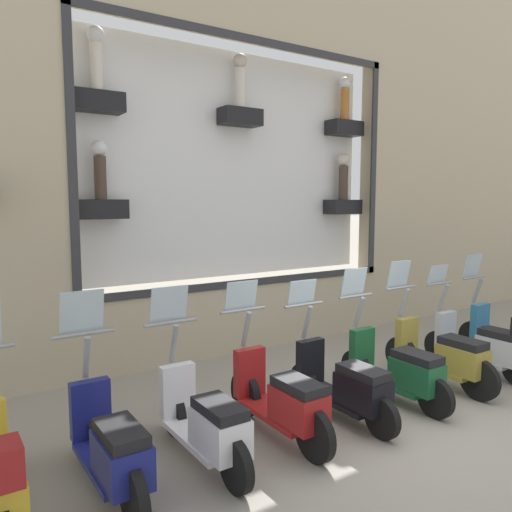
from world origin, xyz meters
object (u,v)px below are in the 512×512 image
Objects in this scene: scooter_silver_1 at (487,345)px; scooter_green_3 at (399,370)px; scooter_red_5 at (282,400)px; scooter_white_6 at (206,422)px; scooter_black_4 at (346,385)px; scooter_olive_2 at (444,356)px; scooter_navy_7 at (111,447)px.

scooter_silver_1 is 1.00× the size of scooter_green_3.
scooter_red_5 is 0.92m from scooter_white_6.
scooter_green_3 is 1.83m from scooter_red_5.
scooter_red_5 is (0.01, 0.92, 0.03)m from scooter_black_4.
scooter_olive_2 is 1.01× the size of scooter_black_4.
scooter_silver_1 is 4.58m from scooter_white_6.
scooter_white_6 is at bearing 89.83° from scooter_black_4.
scooter_navy_7 is (0.07, 5.49, -0.03)m from scooter_silver_1.
scooter_silver_1 is 1.00× the size of scooter_white_6.
scooter_white_6 is at bearing -90.20° from scooter_navy_7.
scooter_green_3 is (-0.01, 0.92, -0.02)m from scooter_olive_2.
scooter_red_5 is at bearing -89.79° from scooter_white_6.
scooter_olive_2 is 1.01× the size of scooter_white_6.
scooter_white_6 is (-0.00, 3.66, -0.02)m from scooter_olive_2.
scooter_silver_1 is at bearing -91.23° from scooter_black_4.
scooter_navy_7 is at bearing 90.01° from scooter_red_5.
scooter_silver_1 is 5.49m from scooter_navy_7.
scooter_white_6 is at bearing 90.21° from scooter_red_5.
scooter_red_5 is 1.01× the size of scooter_white_6.
scooter_white_6 is at bearing 89.19° from scooter_silver_1.
scooter_navy_7 is at bearing 89.82° from scooter_black_4.
scooter_olive_2 is at bearing -89.92° from scooter_white_6.
scooter_red_5 is (0.00, 1.83, 0.02)m from scooter_green_3.
scooter_olive_2 is 3.66m from scooter_white_6.
scooter_navy_7 is (-0.00, 1.83, -0.01)m from scooter_red_5.
scooter_white_6 reaches higher than scooter_green_3.
scooter_black_4 is 0.92m from scooter_red_5.
scooter_olive_2 is 1.01× the size of scooter_green_3.
scooter_silver_1 is at bearing -94.32° from scooter_olive_2.
scooter_green_3 reaches higher than scooter_red_5.
scooter_navy_7 is (-0.00, 4.58, -0.01)m from scooter_olive_2.
scooter_green_3 is 3.66m from scooter_navy_7.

